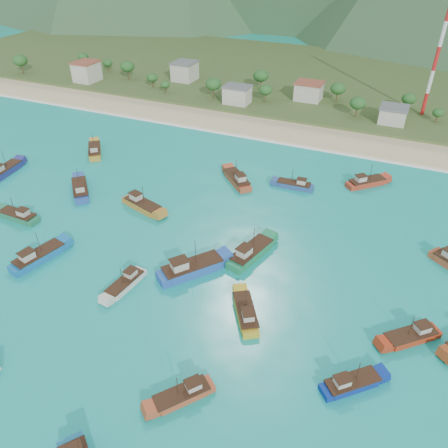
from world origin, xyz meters
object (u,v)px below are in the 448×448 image
at_px(boat_4, 95,151).
at_px(boat_10, 351,384).
at_px(boat_1, 251,253).
at_px(radio_tower, 440,47).
at_px(boat_29, 366,183).
at_px(boat_0, 246,313).
at_px(boat_8, 411,337).
at_px(boat_3, 294,185).
at_px(boat_21, 19,216).
at_px(boat_5, 142,205).
at_px(boat_28, 191,269).
at_px(boat_7, 38,257).
at_px(boat_25, 5,171).
at_px(boat_22, 183,395).
at_px(boat_24, 80,190).
at_px(boat_20, 237,180).
at_px(boat_17, 126,284).

relative_size(boat_4, boat_10, 1.26).
bearing_deg(boat_1, radio_tower, 89.46).
bearing_deg(boat_1, boat_29, 82.25).
bearing_deg(boat_0, boat_8, -19.16).
distance_m(boat_3, boat_21, 66.03).
relative_size(boat_5, boat_28, 0.92).
relative_size(boat_7, boat_28, 0.93).
bearing_deg(boat_29, boat_25, -114.10).
relative_size(boat_10, boat_29, 0.87).
xyz_separation_m(boat_1, boat_3, (0.29, 30.79, -0.27)).
distance_m(boat_8, boat_25, 105.38).
bearing_deg(boat_28, boat_22, -27.42).
bearing_deg(boat_10, boat_8, 107.63).
height_order(boat_25, boat_28, boat_28).
relative_size(boat_1, boat_7, 1.07).
xyz_separation_m(boat_4, boat_24, (10.94, -20.08, 0.04)).
bearing_deg(boat_25, boat_3, 10.89).
bearing_deg(boat_28, boat_3, 115.46).
bearing_deg(boat_25, boat_20, 11.94).
relative_size(boat_20, boat_28, 0.82).
bearing_deg(boat_8, boat_17, 57.05).
distance_m(boat_8, boat_10, 14.63).
relative_size(boat_7, boat_29, 1.20).
distance_m(radio_tower, boat_29, 60.72).
bearing_deg(boat_17, boat_1, -128.99).
bearing_deg(boat_1, boat_7, -139.52).
bearing_deg(boat_17, boat_28, -131.66).
height_order(boat_10, boat_17, boat_10).
height_order(boat_17, boat_28, boat_28).
xyz_separation_m(radio_tower, boat_1, (-27.01, -94.55, -22.79)).
relative_size(boat_17, boat_22, 1.09).
relative_size(boat_7, boat_25, 1.01).
distance_m(boat_22, boat_25, 85.74).
height_order(boat_17, boat_24, boat_24).
bearing_deg(boat_10, boat_17, -139.27).
relative_size(boat_1, boat_4, 1.16).
height_order(boat_20, boat_21, boat_20).
bearing_deg(boat_0, boat_3, 63.89).
distance_m(radio_tower, boat_20, 81.97).
height_order(boat_8, boat_29, boat_29).
distance_m(boat_1, boat_28, 12.56).
bearing_deg(boat_5, boat_25, -73.21).
bearing_deg(boat_17, boat_25, -16.87).
bearing_deg(boat_20, boat_1, -107.72).
xyz_separation_m(boat_0, boat_20, (-18.97, 42.89, 0.16)).
distance_m(boat_3, boat_24, 53.65).
height_order(boat_8, boat_25, boat_25).
bearing_deg(boat_24, boat_8, -54.50).
bearing_deg(boat_5, boat_0, 74.23).
bearing_deg(boat_24, boat_7, -111.52).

